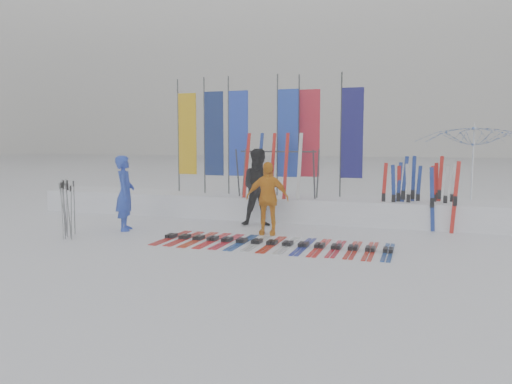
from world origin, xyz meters
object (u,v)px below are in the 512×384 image
(person_blue, at_px, (125,193))
(ski_rack, at_px, (278,167))
(person_black, at_px, (260,187))
(tent_canopy, at_px, (474,174))
(ski_row, at_px, (272,243))
(person_yellow, at_px, (267,198))

(person_blue, distance_m, ski_rack, 3.87)
(person_black, distance_m, tent_canopy, 5.20)
(ski_row, relative_size, ski_rack, 2.27)
(person_black, bearing_deg, ski_row, -83.20)
(ski_rack, bearing_deg, ski_row, -76.32)
(ski_row, bearing_deg, person_yellow, 111.59)
(person_yellow, bearing_deg, person_blue, -179.11)
(person_yellow, relative_size, ski_rack, 0.78)
(person_black, relative_size, person_yellow, 1.17)
(tent_canopy, xyz_separation_m, ski_rack, (-4.72, -0.76, 0.13))
(person_blue, xyz_separation_m, person_yellow, (3.24, 0.54, -0.06))
(ski_row, xyz_separation_m, ski_rack, (-0.73, 2.98, 1.35))
(person_blue, xyz_separation_m, tent_canopy, (7.65, 3.24, 0.40))
(person_black, bearing_deg, tent_canopy, 1.86)
(person_blue, relative_size, ski_rack, 0.84)
(person_blue, distance_m, person_black, 3.15)
(person_black, height_order, person_yellow, person_black)
(tent_canopy, bearing_deg, person_black, -161.03)
(tent_canopy, xyz_separation_m, ski_row, (-3.99, -3.74, -1.22))
(person_yellow, distance_m, ski_row, 1.36)
(person_yellow, height_order, ski_rack, ski_rack)
(person_black, bearing_deg, person_blue, -167.63)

